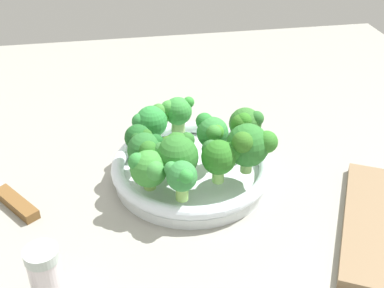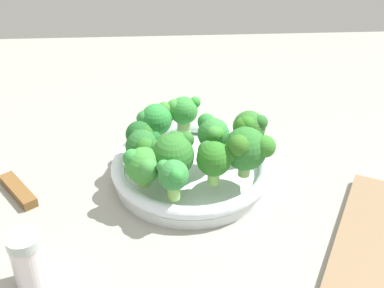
# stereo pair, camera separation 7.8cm
# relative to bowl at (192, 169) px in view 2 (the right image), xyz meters

# --- Properties ---
(ground_plane) EXTENTS (1.30, 1.30, 0.03)m
(ground_plane) POSITION_rel_bowl_xyz_m (0.02, 0.00, -0.03)
(ground_plane) COLOR gray
(bowl) EXTENTS (0.26, 0.26, 0.04)m
(bowl) POSITION_rel_bowl_xyz_m (0.00, 0.00, 0.00)
(bowl) COLOR silver
(bowl) RESTS_ON ground_plane
(broccoli_floret_0) EXTENTS (0.06, 0.06, 0.06)m
(broccoli_floret_0) POSITION_rel_bowl_xyz_m (-0.06, 0.08, 0.05)
(broccoli_floret_0) COLOR #80AF4E
(broccoli_floret_0) RESTS_ON bowl
(broccoli_floret_1) EXTENTS (0.05, 0.06, 0.06)m
(broccoli_floret_1) POSITION_rel_bowl_xyz_m (0.03, -0.09, 0.06)
(broccoli_floret_1) COLOR #89CA59
(broccoli_floret_1) RESTS_ON bowl
(broccoli_floret_2) EXTENTS (0.05, 0.05, 0.06)m
(broccoli_floret_2) POSITION_rel_bowl_xyz_m (-0.10, 0.03, 0.06)
(broccoli_floret_2) COLOR #89C05B
(broccoli_floret_2) RESTS_ON bowl
(broccoli_floret_3) EXTENTS (0.05, 0.07, 0.06)m
(broccoli_floret_3) POSITION_rel_bowl_xyz_m (0.07, 0.06, 0.06)
(broccoli_floret_3) COLOR #89B350
(broccoli_floret_3) RESTS_ON bowl
(broccoli_floret_4) EXTENTS (0.05, 0.06, 0.07)m
(broccoli_floret_4) POSITION_rel_bowl_xyz_m (-0.06, -0.03, 0.06)
(broccoli_floret_4) COLOR #90CD63
(broccoli_floret_4) RESTS_ON bowl
(broccoli_floret_5) EXTENTS (0.04, 0.04, 0.06)m
(broccoli_floret_5) POSITION_rel_bowl_xyz_m (0.01, 0.08, 0.06)
(broccoli_floret_5) COLOR #94D16B
(broccoli_floret_5) RESTS_ON bowl
(broccoli_floret_6) EXTENTS (0.06, 0.05, 0.07)m
(broccoli_floret_6) POSITION_rel_bowl_xyz_m (0.00, -0.03, 0.06)
(broccoli_floret_6) COLOR #8DC465
(broccoli_floret_6) RESTS_ON bowl
(broccoli_floret_7) EXTENTS (0.06, 0.07, 0.08)m
(broccoli_floret_7) POSITION_rel_bowl_xyz_m (-0.05, 0.03, 0.06)
(broccoli_floret_7) COLOR #89BF54
(broccoli_floret_7) RESTS_ON bowl
(broccoli_floret_8) EXTENTS (0.07, 0.08, 0.08)m
(broccoli_floret_8) POSITION_rel_bowl_xyz_m (-0.05, -0.08, 0.07)
(broccoli_floret_8) COLOR #97CB6E
(broccoli_floret_8) RESTS_ON bowl
(broccoli_floret_9) EXTENTS (0.05, 0.06, 0.07)m
(broccoli_floret_9) POSITION_rel_bowl_xyz_m (0.09, 0.01, 0.06)
(broccoli_floret_9) COLOR #8DBC68
(broccoli_floret_9) RESTS_ON bowl
(broccoli_floret_10) EXTENTS (0.04, 0.06, 0.06)m
(broccoli_floret_10) POSITION_rel_bowl_xyz_m (-0.01, 0.03, 0.05)
(broccoli_floret_10) COLOR #92D773
(broccoli_floret_10) RESTS_ON bowl
(broccoli_floret_11) EXTENTS (0.06, 0.06, 0.07)m
(broccoli_floret_11) POSITION_rel_bowl_xyz_m (-0.02, 0.07, 0.06)
(broccoli_floret_11) COLOR #89CA5F
(broccoli_floret_11) RESTS_ON bowl
(knife) EXTENTS (0.23, 0.18, 0.01)m
(knife) POSITION_rel_bowl_xyz_m (0.01, 0.30, -0.01)
(knife) COLOR silver
(knife) RESTS_ON ground_plane
(pepper_shaker) EXTENTS (0.04, 0.04, 0.08)m
(pepper_shaker) POSITION_rel_bowl_xyz_m (-0.21, 0.21, 0.02)
(pepper_shaker) COLOR silver
(pepper_shaker) RESTS_ON ground_plane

